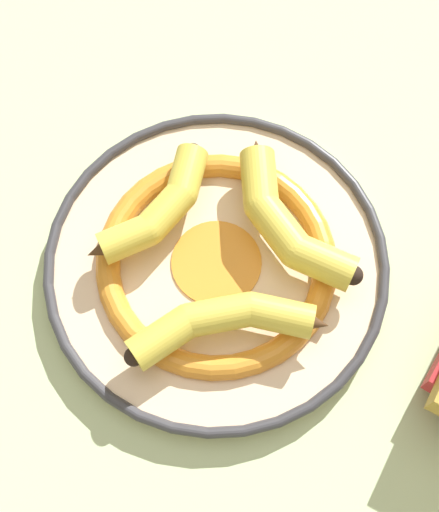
{
  "coord_description": "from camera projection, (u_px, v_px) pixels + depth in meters",
  "views": [
    {
      "loc": [
        0.25,
        -0.0,
        0.73
      ],
      "look_at": [
        -0.03,
        -0.02,
        0.04
      ],
      "focal_mm": 50.0,
      "sensor_mm": 36.0,
      "label": 1
    }
  ],
  "objects": [
    {
      "name": "decorative_bowl",
      "position": [
        220.0,
        264.0,
        0.76
      ],
      "size": [
        0.37,
        0.37,
        0.04
      ],
      "color": "beige",
      "rests_on": "ground_plane"
    },
    {
      "name": "banana_b",
      "position": [
        287.0,
        221.0,
        0.74
      ],
      "size": [
        0.17,
        0.13,
        0.04
      ],
      "rotation": [
        0.0,
        0.0,
        0.64
      ],
      "color": "gold",
      "rests_on": "decorative_bowl"
    },
    {
      "name": "ground_plane",
      "position": [
        233.0,
        295.0,
        0.77
      ],
      "size": [
        2.8,
        2.8,
        0.0
      ],
      "primitive_type": "plane",
      "color": "#B2C693"
    },
    {
      "name": "banana_c",
      "position": [
        228.0,
        322.0,
        0.7
      ],
      "size": [
        0.08,
        0.2,
        0.03
      ],
      "rotation": [
        0.0,
        0.0,
        -1.33
      ],
      "color": "gold",
      "rests_on": "decorative_bowl"
    },
    {
      "name": "banana_a",
      "position": [
        161.0,
        210.0,
        0.75
      ],
      "size": [
        0.15,
        0.12,
        0.03
      ],
      "rotation": [
        0.0,
        0.0,
        2.51
      ],
      "color": "gold",
      "rests_on": "decorative_bowl"
    }
  ]
}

